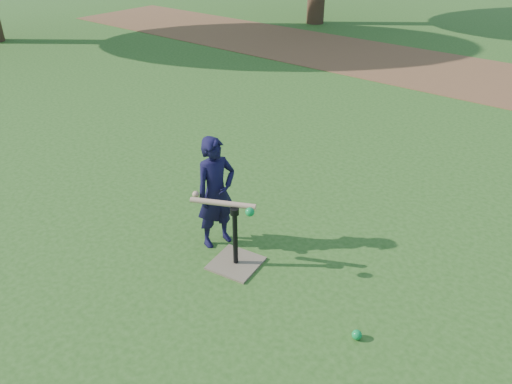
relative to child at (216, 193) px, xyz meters
The scene contains 6 objects.
ground 0.93m from the child, 16.10° to the right, with size 80.00×80.00×0.00m, color #285116.
dirt_strip 7.35m from the child, 84.41° to the left, with size 24.00×3.00×0.01m, color brown.
child is the anchor object (origin of this frame).
wiffle_ball_ground 1.82m from the child, ahead, with size 0.08×0.08×0.08m, color #0C8E3B.
batting_tee 0.62m from the child, 23.51° to the right, with size 0.49×0.49×0.61m.
swing_action 0.36m from the child, 32.70° to the right, with size 0.68×0.32×0.10m.
Camera 1 is at (2.18, -2.74, 2.92)m, focal length 35.00 mm.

